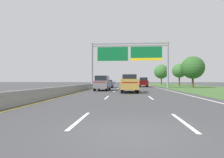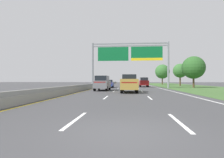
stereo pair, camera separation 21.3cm
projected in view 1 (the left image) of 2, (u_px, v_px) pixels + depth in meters
ground_plane at (128, 87)px, 40.03m from camera, size 220.00×220.00×0.00m
lane_striping at (128, 87)px, 39.57m from camera, size 11.96×106.00×0.01m
grass_verge_right at (194, 87)px, 38.88m from camera, size 14.00×110.00×0.02m
median_barrier_concrete at (98, 85)px, 40.58m from camera, size 0.60×110.00×0.85m
overhead_sign_gantry at (129, 56)px, 35.91m from camera, size 15.06×0.42×8.88m
pickup_truck_gold at (130, 84)px, 22.57m from camera, size 2.01×5.40×2.20m
car_blue_left_lane_sedan at (108, 84)px, 36.88m from camera, size 1.84×4.41×1.57m
car_red_right_lane_suv at (143, 82)px, 42.04m from camera, size 1.91×4.70×2.11m
car_grey_left_lane_suv at (102, 83)px, 26.52m from camera, size 2.01×4.74×2.11m
roadside_tree_mid at (193, 68)px, 36.91m from camera, size 4.50×4.50×6.27m
roadside_tree_far at (179, 71)px, 47.72m from camera, size 3.62×3.62×5.77m
roadside_tree_distant at (161, 72)px, 64.20m from camera, size 4.95×4.95×7.00m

